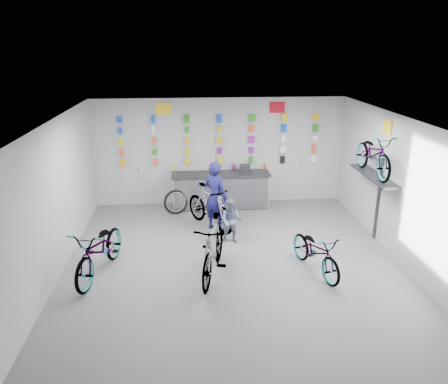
{
  "coord_description": "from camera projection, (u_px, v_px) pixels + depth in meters",
  "views": [
    {
      "loc": [
        -0.89,
        -7.96,
        4.4
      ],
      "look_at": [
        -0.09,
        1.4,
        1.19
      ],
      "focal_mm": 35.0,
      "sensor_mm": 36.0,
      "label": 1
    }
  ],
  "objects": [
    {
      "name": "counter",
      "position": [
        221.0,
        191.0,
        12.18
      ],
      "size": [
        2.7,
        0.66,
        1.0
      ],
      "color": "black",
      "rests_on": "floor"
    },
    {
      "name": "wall_bracket",
      "position": [
        374.0,
        179.0,
        9.92
      ],
      "size": [
        0.39,
        1.9,
        2.0
      ],
      "color": "#333338",
      "rests_on": "wall_right"
    },
    {
      "name": "bike_wall",
      "position": [
        374.0,
        154.0,
        9.73
      ],
      "size": [
        0.63,
        1.8,
        0.95
      ],
      "primitive_type": "imported",
      "color": "gray",
      "rests_on": "wall_bracket"
    },
    {
      "name": "bike_right",
      "position": [
        316.0,
        251.0,
        8.73
      ],
      "size": [
        1.03,
        1.8,
        0.89
      ],
      "primitive_type": "imported",
      "rotation": [
        0.0,
        0.0,
        0.27
      ],
      "color": "gray",
      "rests_on": "floor"
    },
    {
      "name": "wall_back",
      "position": [
        219.0,
        152.0,
        12.28
      ],
      "size": [
        7.0,
        0.0,
        7.0
      ],
      "primitive_type": "plane",
      "rotation": [
        1.57,
        0.0,
        0.0
      ],
      "color": "#B1B1B3",
      "rests_on": "floor"
    },
    {
      "name": "spare_wheel",
      "position": [
        176.0,
        202.0,
        11.78
      ],
      "size": [
        0.69,
        0.38,
        0.67
      ],
      "rotation": [
        0.0,
        0.0,
        0.32
      ],
      "color": "black",
      "rests_on": "floor"
    },
    {
      "name": "sign_left",
      "position": [
        164.0,
        109.0,
        11.75
      ],
      "size": [
        0.42,
        0.02,
        0.3
      ],
      "primitive_type": "cube",
      "color": "yellow",
      "rests_on": "wall_back"
    },
    {
      "name": "wall_left",
      "position": [
        51.0,
        205.0,
        8.23
      ],
      "size": [
        0.0,
        8.0,
        8.0
      ],
      "primitive_type": "plane",
      "rotation": [
        1.57,
        0.0,
        1.57
      ],
      "color": "#B1B1B3",
      "rests_on": "floor"
    },
    {
      "name": "bike_left",
      "position": [
        100.0,
        250.0,
        8.6
      ],
      "size": [
        1.18,
        2.15,
        1.07
      ],
      "primitive_type": "imported",
      "rotation": [
        0.0,
        0.0,
        -0.24
      ],
      "color": "gray",
      "rests_on": "floor"
    },
    {
      "name": "bike_center",
      "position": [
        213.0,
        248.0,
        8.52
      ],
      "size": [
        1.04,
        2.07,
        1.2
      ],
      "primitive_type": "imported",
      "rotation": [
        0.0,
        0.0,
        -0.25
      ],
      "color": "gray",
      "rests_on": "floor"
    },
    {
      "name": "floor",
      "position": [
        234.0,
        268.0,
        9.0
      ],
      "size": [
        8.0,
        8.0,
        0.0
      ],
      "primitive_type": "plane",
      "color": "#57575C",
      "rests_on": "ground"
    },
    {
      "name": "customer",
      "position": [
        232.0,
        221.0,
        9.99
      ],
      "size": [
        0.6,
        0.51,
        1.07
      ],
      "primitive_type": "imported",
      "rotation": [
        0.0,
        0.0,
        -0.22
      ],
      "color": "slate",
      "rests_on": "floor"
    },
    {
      "name": "register",
      "position": [
        245.0,
        169.0,
        12.04
      ],
      "size": [
        0.32,
        0.33,
        0.22
      ],
      "primitive_type": "cube",
      "rotation": [
        0.0,
        0.0,
        -0.13
      ],
      "color": "black",
      "rests_on": "counter"
    },
    {
      "name": "merch_wall",
      "position": [
        227.0,
        141.0,
        12.13
      ],
      "size": [
        5.56,
        0.08,
        1.57
      ],
      "color": "#F9B308",
      "rests_on": "wall_back"
    },
    {
      "name": "wall_front",
      "position": [
        275.0,
        325.0,
        4.74
      ],
      "size": [
        7.0,
        0.0,
        7.0
      ],
      "primitive_type": "plane",
      "rotation": [
        -1.57,
        0.0,
        0.0
      ],
      "color": "#B1B1B3",
      "rests_on": "floor"
    },
    {
      "name": "clerk",
      "position": [
        215.0,
        196.0,
        10.6
      ],
      "size": [
        0.76,
        0.72,
        1.74
      ],
      "primitive_type": "imported",
      "rotation": [
        0.0,
        0.0,
        2.47
      ],
      "color": "#171652",
      "rests_on": "floor"
    },
    {
      "name": "wall_right",
      "position": [
        407.0,
        195.0,
        8.79
      ],
      "size": [
        0.0,
        8.0,
        8.0
      ],
      "primitive_type": "plane",
      "rotation": [
        1.57,
        0.0,
        -1.57
      ],
      "color": "#B1B1B3",
      "rests_on": "floor"
    },
    {
      "name": "bike_service",
      "position": [
        210.0,
        207.0,
        10.84
      ],
      "size": [
        1.44,
        1.79,
        1.09
      ],
      "primitive_type": "imported",
      "rotation": [
        0.0,
        0.0,
        0.59
      ],
      "color": "gray",
      "rests_on": "floor"
    },
    {
      "name": "sign_side",
      "position": [
        387.0,
        127.0,
        9.55
      ],
      "size": [
        0.02,
        0.4,
        0.3
      ],
      "primitive_type": "cube",
      "color": "yellow",
      "rests_on": "wall_right"
    },
    {
      "name": "ceiling",
      "position": [
        235.0,
        123.0,
        8.03
      ],
      "size": [
        8.0,
        8.0,
        0.0
      ],
      "primitive_type": "plane",
      "rotation": [
        3.14,
        0.0,
        0.0
      ],
      "color": "white",
      "rests_on": "wall_back"
    },
    {
      "name": "sign_right",
      "position": [
        277.0,
        107.0,
        12.0
      ],
      "size": [
        0.42,
        0.02,
        0.3
      ],
      "primitive_type": "cube",
      "color": "red",
      "rests_on": "wall_back"
    }
  ]
}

